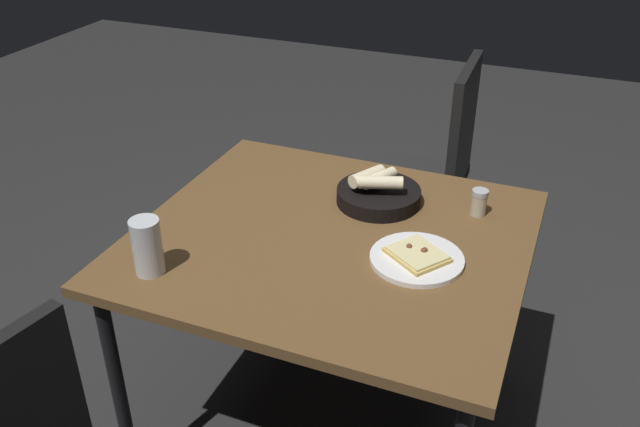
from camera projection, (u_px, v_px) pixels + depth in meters
ground at (330, 423)px, 2.24m from camera, size 8.00×8.00×0.00m
dining_table at (331, 253)px, 1.91m from camera, size 1.06×0.96×0.74m
pizza_plate at (417, 258)px, 1.76m from camera, size 0.25×0.25×0.04m
bread_basket at (378, 193)px, 2.02m from camera, size 0.25×0.25×0.10m
beer_glass at (148, 250)px, 1.69m from camera, size 0.08×0.08×0.15m
pepper_shaker at (479, 204)px, 1.95m from camera, size 0.05×0.05×0.08m
chair_far at (430, 164)px, 2.70m from camera, size 0.45×0.45×0.96m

